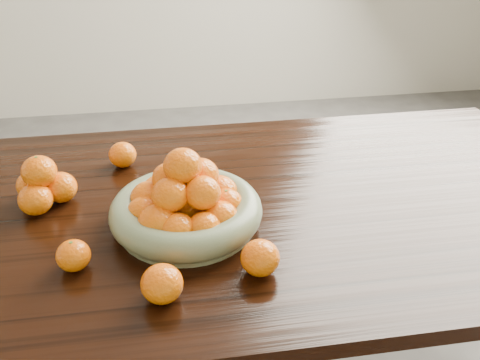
{
  "coord_description": "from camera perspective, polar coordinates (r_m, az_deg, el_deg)",
  "views": [
    {
      "loc": [
        -0.13,
        -1.15,
        1.5
      ],
      "look_at": [
        0.05,
        -0.02,
        0.83
      ],
      "focal_mm": 40.0,
      "sensor_mm": 36.0,
      "label": 1
    }
  ],
  "objects": [
    {
      "name": "fruit_bowl",
      "position": [
        1.28,
        -5.83,
        -2.71
      ],
      "size": [
        0.37,
        0.37,
        0.2
      ],
      "rotation": [
        0.0,
        0.0,
        0.28
      ],
      "color": "#6F7A59",
      "rests_on": "dining_table"
    },
    {
      "name": "loose_orange_2",
      "position": [
        1.14,
        2.16,
        -8.29
      ],
      "size": [
        0.08,
        0.08,
        0.08
      ],
      "primitive_type": "ellipsoid",
      "color": "#DE6506",
      "rests_on": "dining_table"
    },
    {
      "name": "orange_pyramid",
      "position": [
        1.44,
        -20.36,
        -0.57
      ],
      "size": [
        0.16,
        0.16,
        0.14
      ],
      "rotation": [
        0.0,
        0.0,
        -0.29
      ],
      "color": "#DE6506",
      "rests_on": "dining_table"
    },
    {
      "name": "dining_table",
      "position": [
        1.43,
        -2.02,
        -5.63
      ],
      "size": [
        2.0,
        1.0,
        0.75
      ],
      "color": "black",
      "rests_on": "ground"
    },
    {
      "name": "loose_orange_0",
      "position": [
        1.21,
        -17.35,
        -7.69
      ],
      "size": [
        0.07,
        0.07,
        0.07
      ],
      "primitive_type": "ellipsoid",
      "color": "#DE6506",
      "rests_on": "dining_table"
    },
    {
      "name": "loose_orange_1",
      "position": [
        1.09,
        -8.33,
        -10.9
      ],
      "size": [
        0.09,
        0.09,
        0.08
      ],
      "primitive_type": "ellipsoid",
      "color": "#DE6506",
      "rests_on": "dining_table"
    },
    {
      "name": "loose_orange_3",
      "position": [
        1.58,
        -12.42,
        2.65
      ],
      "size": [
        0.08,
        0.08,
        0.07
      ],
      "primitive_type": "ellipsoid",
      "color": "#DE6506",
      "rests_on": "dining_table"
    }
  ]
}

